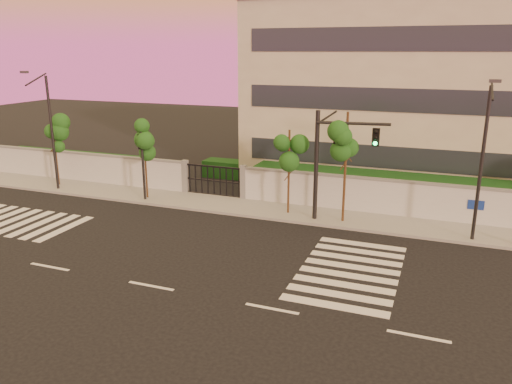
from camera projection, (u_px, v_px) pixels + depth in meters
The scene contains 14 objects.
ground at pixel (151, 286), 19.47m from camera, with size 120.00×120.00×0.00m, color black.
sidewalk at pixel (250, 208), 28.88m from camera, with size 60.00×3.00×0.15m, color gray.
perimeter_wall at pixel (261, 185), 29.92m from camera, with size 60.00×0.36×2.20m.
hedge_row at pixel (291, 180), 32.09m from camera, with size 41.00×4.25×1.80m.
institutional_building at pixel (432, 91), 34.44m from camera, with size 24.40×12.40×12.25m.
road_markings at pixel (166, 246), 23.39m from camera, with size 57.00×7.62×0.02m.
street_tree_b at pixel (54, 137), 32.77m from camera, with size 1.58×1.26×4.56m.
street_tree_c at pixel (145, 142), 29.77m from camera, with size 1.41×1.13×4.85m.
street_tree_d at pixel (290, 153), 26.90m from camera, with size 1.41×1.12×4.78m.
street_tree_e at pixel (347, 143), 25.33m from camera, with size 1.60×1.27×5.91m.
traffic_signal_main at pixel (331, 154), 25.60m from camera, with size 3.75×0.66×5.94m.
traffic_signal_secondary at pixel (142, 158), 29.61m from camera, with size 0.33×0.33×4.26m.
streetlight_west at pixel (50, 128), 31.43m from camera, with size 0.46×1.85×7.71m.
streetlight_east at pixel (483, 157), 22.66m from camera, with size 0.46×1.86×7.73m.
Camera 1 is at (10.15, -15.08, 8.89)m, focal length 35.00 mm.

